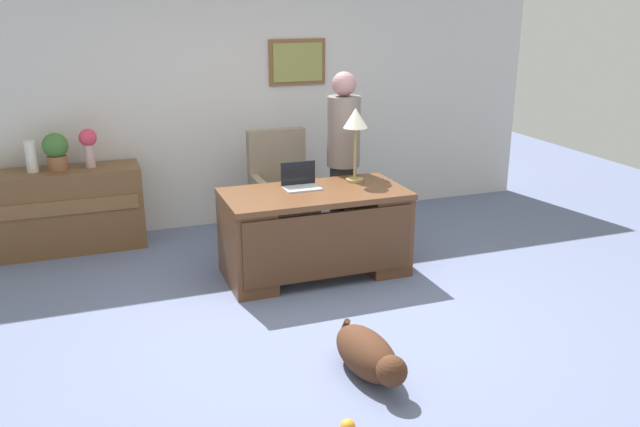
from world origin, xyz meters
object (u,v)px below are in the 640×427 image
(armchair, at_px, (281,192))
(laptop, at_px, (300,182))
(person_standing, at_px, (343,159))
(dog_toy_ball, at_px, (348,427))
(desk, at_px, (315,231))
(vase_with_flowers, at_px, (88,143))
(credenza, at_px, (61,211))
(desk_lamp, at_px, (356,123))
(vase_empty, at_px, (31,157))
(dog_lying, at_px, (369,355))
(potted_plant, at_px, (56,150))

(armchair, height_order, laptop, armchair)
(person_standing, bearing_deg, armchair, 138.85)
(laptop, bearing_deg, dog_toy_ball, -102.41)
(desk, xyz_separation_m, armchair, (0.00, 1.03, 0.08))
(vase_with_flowers, bearing_deg, credenza, -179.76)
(credenza, bearing_deg, person_standing, -17.81)
(armchair, height_order, vase_with_flowers, vase_with_flowers)
(armchair, relative_size, desk_lamp, 1.65)
(credenza, bearing_deg, vase_empty, 179.63)
(credenza, relative_size, vase_with_flowers, 4.05)
(dog_lying, height_order, desk_lamp, desk_lamp)
(laptop, height_order, dog_toy_ball, laptop)
(person_standing, distance_m, dog_toy_ball, 3.18)
(vase_empty, bearing_deg, dog_toy_ball, -65.06)
(credenza, height_order, potted_plant, potted_plant)
(person_standing, bearing_deg, dog_toy_ball, -111.43)
(person_standing, relative_size, desk_lamp, 2.56)
(armchair, relative_size, dog_toy_ball, 12.69)
(laptop, xyz_separation_m, dog_toy_ball, (-0.53, -2.43, -0.79))
(credenza, xyz_separation_m, person_standing, (2.63, -0.85, 0.49))
(credenza, relative_size, person_standing, 0.89)
(dog_toy_ball, bearing_deg, desk_lamp, 66.41)
(desk_lamp, xyz_separation_m, vase_with_flowers, (-2.27, 1.23, -0.26))
(laptop, xyz_separation_m, desk_lamp, (0.54, 0.04, 0.49))
(person_standing, distance_m, desk_lamp, 0.57)
(armchair, height_order, vase_empty, armchair)
(person_standing, bearing_deg, vase_empty, 163.37)
(desk, bearing_deg, potted_plant, 145.75)
(laptop, height_order, vase_with_flowers, vase_with_flowers)
(credenza, bearing_deg, dog_lying, -59.40)
(credenza, bearing_deg, potted_plant, 4.09)
(desk, relative_size, desk_lamp, 2.37)
(dog_toy_ball, bearing_deg, person_standing, 68.57)
(armchair, relative_size, vase_with_flowers, 2.95)
(armchair, bearing_deg, vase_empty, 170.06)
(dog_lying, bearing_deg, armchair, 84.76)
(desk, relative_size, person_standing, 0.93)
(vase_with_flowers, xyz_separation_m, potted_plant, (-0.30, 0.00, -0.04))
(vase_with_flowers, relative_size, vase_empty, 1.28)
(vase_with_flowers, bearing_deg, dog_toy_ball, -72.06)
(desk, bearing_deg, dog_toy_ball, -105.27)
(desk_lamp, bearing_deg, dog_toy_ball, -113.59)
(armchair, xyz_separation_m, dog_toy_ball, (-0.62, -3.29, -0.45))
(armchair, distance_m, dog_lying, 2.80)
(person_standing, relative_size, dog_toy_ball, 19.72)
(credenza, distance_m, laptop, 2.45)
(armchair, relative_size, dog_lying, 1.38)
(dog_lying, bearing_deg, vase_empty, 123.24)
(credenza, distance_m, vase_with_flowers, 0.72)
(vase_empty, bearing_deg, credenza, -0.37)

